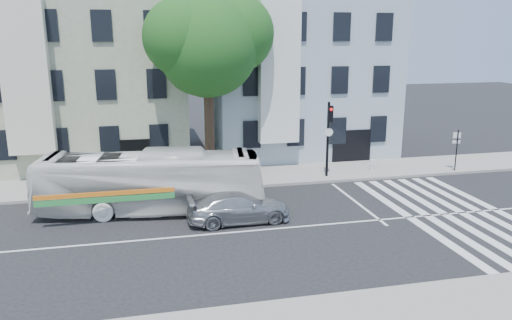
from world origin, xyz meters
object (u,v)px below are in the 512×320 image
object	(u,v)px
bus	(151,182)
fire_hydrant	(372,164)
sedan	(239,207)
traffic_signal	(329,130)

from	to	relation	value
bus	fire_hydrant	distance (m)	13.95
sedan	fire_hydrant	bearing A→B (deg)	-57.30
bus	fire_hydrant	bearing A→B (deg)	-63.89
sedan	fire_hydrant	distance (m)	11.48
bus	fire_hydrant	xyz separation A→B (m)	(13.22, 4.33, -0.97)
sedan	fire_hydrant	size ratio (longest dim) A/B	6.96
bus	fire_hydrant	world-z (taller)	bus
traffic_signal	fire_hydrant	xyz separation A→B (m)	(3.19, 0.83, -2.40)
bus	traffic_signal	world-z (taller)	traffic_signal
bus	traffic_signal	distance (m)	10.72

